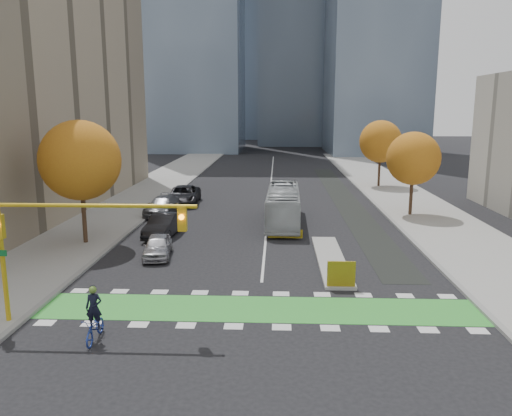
# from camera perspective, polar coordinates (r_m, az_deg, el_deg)

# --- Properties ---
(ground) EXTENTS (300.00, 300.00, 0.00)m
(ground) POSITION_cam_1_polar(r_m,az_deg,el_deg) (21.64, 0.22, -12.99)
(ground) COLOR black
(ground) RESTS_ON ground
(sidewalk_west) EXTENTS (7.00, 120.00, 0.15)m
(sidewalk_west) POSITION_cam_1_polar(r_m,az_deg,el_deg) (43.11, -16.92, -1.03)
(sidewalk_west) COLOR gray
(sidewalk_west) RESTS_ON ground
(sidewalk_east) EXTENTS (7.00, 120.00, 0.15)m
(sidewalk_east) POSITION_cam_1_polar(r_m,az_deg,el_deg) (42.63, 19.79, -1.35)
(sidewalk_east) COLOR gray
(sidewalk_east) RESTS_ON ground
(curb_west) EXTENTS (0.30, 120.00, 0.16)m
(curb_west) POSITION_cam_1_polar(r_m,az_deg,el_deg) (42.09, -12.42, -1.10)
(curb_west) COLOR gray
(curb_west) RESTS_ON ground
(curb_east) EXTENTS (0.30, 120.00, 0.16)m
(curb_east) POSITION_cam_1_polar(r_m,az_deg,el_deg) (41.72, 15.20, -1.34)
(curb_east) COLOR gray
(curb_east) RESTS_ON ground
(bike_crossing) EXTENTS (20.00, 3.00, 0.01)m
(bike_crossing) POSITION_cam_1_polar(r_m,az_deg,el_deg) (23.02, 0.37, -11.44)
(bike_crossing) COLOR green
(bike_crossing) RESTS_ON ground
(centre_line) EXTENTS (0.15, 70.00, 0.01)m
(centre_line) POSITION_cam_1_polar(r_m,az_deg,el_deg) (60.38, 1.71, 2.79)
(centre_line) COLOR silver
(centre_line) RESTS_ON ground
(bike_lane_paint) EXTENTS (2.50, 50.00, 0.01)m
(bike_lane_paint) POSITION_cam_1_polar(r_m,az_deg,el_deg) (50.95, 10.02, 1.04)
(bike_lane_paint) COLOR black
(bike_lane_paint) RESTS_ON ground
(median_island) EXTENTS (1.60, 10.00, 0.16)m
(median_island) POSITION_cam_1_polar(r_m,az_deg,el_deg) (30.21, 8.54, -5.82)
(median_island) COLOR gray
(median_island) RESTS_ON ground
(hazard_board) EXTENTS (1.40, 0.12, 1.30)m
(hazard_board) POSITION_cam_1_polar(r_m,az_deg,el_deg) (25.46, 9.71, -7.44)
(hazard_board) COLOR yellow
(hazard_board) RESTS_ON median_island
(tower_far) EXTENTS (26.00, 26.00, 80.00)m
(tower_far) POSITION_cam_1_polar(r_m,az_deg,el_deg) (162.79, 0.80, 22.27)
(tower_far) COLOR #47566B
(tower_far) RESTS_ON ground
(tree_west) EXTENTS (5.20, 5.20, 8.22)m
(tree_west) POSITION_cam_1_polar(r_m,az_deg,el_deg) (34.35, -19.45, 5.15)
(tree_west) COLOR #332114
(tree_west) RESTS_ON ground
(tree_east_near) EXTENTS (4.40, 4.40, 7.08)m
(tree_east_near) POSITION_cam_1_polar(r_m,az_deg,el_deg) (43.39, 17.54, 5.41)
(tree_east_near) COLOR #332114
(tree_east_near) RESTS_ON ground
(tree_east_far) EXTENTS (4.80, 4.80, 7.65)m
(tree_east_far) POSITION_cam_1_polar(r_m,az_deg,el_deg) (59.01, 14.05, 7.38)
(tree_east_far) COLOR #332114
(tree_east_far) RESTS_ON ground
(traffic_signal_west) EXTENTS (8.53, 0.56, 5.20)m
(traffic_signal_west) POSITION_cam_1_polar(r_m,az_deg,el_deg) (21.64, -21.33, -2.49)
(traffic_signal_west) COLOR #BF9914
(traffic_signal_west) RESTS_ON ground
(cyclist) EXTENTS (0.74, 1.96, 2.24)m
(cyclist) POSITION_cam_1_polar(r_m,az_deg,el_deg) (20.81, -17.94, -12.35)
(cyclist) COLOR navy
(cyclist) RESTS_ON ground
(bus) EXTENTS (2.68, 10.59, 2.94)m
(bus) POSITION_cam_1_polar(r_m,az_deg,el_deg) (39.16, 3.12, 0.32)
(bus) COLOR #B8BEC1
(bus) RESTS_ON ground
(parked_car_a) EXTENTS (2.07, 4.10, 1.34)m
(parked_car_a) POSITION_cam_1_polar(r_m,az_deg,el_deg) (31.08, -11.18, -4.29)
(parked_car_a) COLOR #A8A7AD
(parked_car_a) RESTS_ON ground
(parked_car_b) EXTENTS (2.13, 5.00, 1.60)m
(parked_car_b) POSITION_cam_1_polar(r_m,az_deg,el_deg) (35.94, -10.53, -1.94)
(parked_car_b) COLOR black
(parked_car_b) RESTS_ON ground
(parked_car_c) EXTENTS (2.61, 5.49, 1.54)m
(parked_car_c) POSITION_cam_1_polar(r_m,az_deg,el_deg) (43.24, -10.63, 0.24)
(parked_car_c) COLOR #54555A
(parked_car_c) RESTS_ON ground
(parked_car_d) EXTENTS (3.15, 6.28, 1.70)m
(parked_car_d) POSITION_cam_1_polar(r_m,az_deg,el_deg) (47.86, -8.29, 1.47)
(parked_car_d) COLOR black
(parked_car_d) RESTS_ON ground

